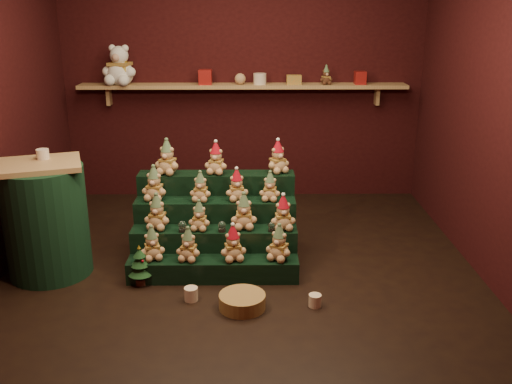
{
  "coord_description": "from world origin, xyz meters",
  "views": [
    {
      "loc": [
        0.09,
        -4.44,
        2.18
      ],
      "look_at": [
        0.13,
        0.25,
        0.61
      ],
      "focal_mm": 40.0,
      "sensor_mm": 36.0,
      "label": 1
    }
  ],
  "objects_px": {
    "snow_globe_b": "(222,226)",
    "mug_left": "(191,294)",
    "mini_christmas_tree": "(140,265)",
    "brown_bear": "(326,75)",
    "snow_globe_c": "(272,227)",
    "riser_tier_front": "(213,269)",
    "side_table": "(46,220)",
    "white_bear": "(119,60)",
    "snow_globe_a": "(182,226)",
    "wicker_basket": "(242,301)",
    "mug_right": "(315,301)"
  },
  "relations": [
    {
      "from": "snow_globe_a",
      "to": "white_bear",
      "type": "xyz_separation_m",
      "value": [
        -0.85,
        1.88,
        1.18
      ]
    },
    {
      "from": "riser_tier_front",
      "to": "mini_christmas_tree",
      "type": "relative_size",
      "value": 4.07
    },
    {
      "from": "side_table",
      "to": "mini_christmas_tree",
      "type": "bearing_deg",
      "value": -33.44
    },
    {
      "from": "mug_right",
      "to": "brown_bear",
      "type": "distance_m",
      "value": 2.86
    },
    {
      "from": "snow_globe_c",
      "to": "wicker_basket",
      "type": "relative_size",
      "value": 0.24
    },
    {
      "from": "snow_globe_a",
      "to": "brown_bear",
      "type": "relative_size",
      "value": 0.46
    },
    {
      "from": "riser_tier_front",
      "to": "side_table",
      "type": "height_order",
      "value": "side_table"
    },
    {
      "from": "snow_globe_c",
      "to": "mug_left",
      "type": "height_order",
      "value": "snow_globe_c"
    },
    {
      "from": "riser_tier_front",
      "to": "mini_christmas_tree",
      "type": "height_order",
      "value": "mini_christmas_tree"
    },
    {
      "from": "mug_left",
      "to": "side_table",
      "type": "bearing_deg",
      "value": 158.27
    },
    {
      "from": "snow_globe_a",
      "to": "wicker_basket",
      "type": "relative_size",
      "value": 0.26
    },
    {
      "from": "mug_right",
      "to": "brown_bear",
      "type": "bearing_deg",
      "value": 82.2
    },
    {
      "from": "snow_globe_c",
      "to": "mug_right",
      "type": "bearing_deg",
      "value": -63.13
    },
    {
      "from": "snow_globe_c",
      "to": "mug_right",
      "type": "height_order",
      "value": "snow_globe_c"
    },
    {
      "from": "wicker_basket",
      "to": "white_bear",
      "type": "relative_size",
      "value": 0.66
    },
    {
      "from": "snow_globe_a",
      "to": "mug_left",
      "type": "bearing_deg",
      "value": -77.71
    },
    {
      "from": "snow_globe_b",
      "to": "side_table",
      "type": "bearing_deg",
      "value": -179.27
    },
    {
      "from": "wicker_basket",
      "to": "white_bear",
      "type": "bearing_deg",
      "value": 118.34
    },
    {
      "from": "snow_globe_a",
      "to": "mug_left",
      "type": "xyz_separation_m",
      "value": [
        0.11,
        -0.51,
        -0.35
      ]
    },
    {
      "from": "snow_globe_a",
      "to": "side_table",
      "type": "height_order",
      "value": "side_table"
    },
    {
      "from": "snow_globe_c",
      "to": "wicker_basket",
      "type": "distance_m",
      "value": 0.75
    },
    {
      "from": "snow_globe_a",
      "to": "mug_right",
      "type": "distance_m",
      "value": 1.27
    },
    {
      "from": "side_table",
      "to": "mug_left",
      "type": "relative_size",
      "value": 9.16
    },
    {
      "from": "snow_globe_a",
      "to": "white_bear",
      "type": "height_order",
      "value": "white_bear"
    },
    {
      "from": "snow_globe_b",
      "to": "mug_left",
      "type": "bearing_deg",
      "value": -113.29
    },
    {
      "from": "mug_left",
      "to": "brown_bear",
      "type": "height_order",
      "value": "brown_bear"
    },
    {
      "from": "snow_globe_b",
      "to": "mini_christmas_tree",
      "type": "relative_size",
      "value": 0.26
    },
    {
      "from": "snow_globe_b",
      "to": "wicker_basket",
      "type": "height_order",
      "value": "snow_globe_b"
    },
    {
      "from": "snow_globe_b",
      "to": "brown_bear",
      "type": "bearing_deg",
      "value": 60.5
    },
    {
      "from": "snow_globe_c",
      "to": "brown_bear",
      "type": "xyz_separation_m",
      "value": [
        0.65,
        1.88,
        1.02
      ]
    },
    {
      "from": "white_bear",
      "to": "wicker_basket",
      "type": "bearing_deg",
      "value": -49.51
    },
    {
      "from": "brown_bear",
      "to": "side_table",
      "type": "bearing_deg",
      "value": -155.95
    },
    {
      "from": "mug_right",
      "to": "brown_bear",
      "type": "relative_size",
      "value": 0.48
    },
    {
      "from": "mini_christmas_tree",
      "to": "white_bear",
      "type": "xyz_separation_m",
      "value": [
        -0.52,
        2.12,
        1.42
      ]
    },
    {
      "from": "mug_right",
      "to": "snow_globe_c",
      "type": "bearing_deg",
      "value": 116.87
    },
    {
      "from": "mini_christmas_tree",
      "to": "brown_bear",
      "type": "xyz_separation_m",
      "value": [
        1.71,
        2.12,
        1.25
      ]
    },
    {
      "from": "wicker_basket",
      "to": "mini_christmas_tree",
      "type": "bearing_deg",
      "value": 154.85
    },
    {
      "from": "snow_globe_b",
      "to": "brown_bear",
      "type": "relative_size",
      "value": 0.45
    },
    {
      "from": "mug_left",
      "to": "snow_globe_c",
      "type": "bearing_deg",
      "value": 38.72
    },
    {
      "from": "snow_globe_b",
      "to": "white_bear",
      "type": "xyz_separation_m",
      "value": [
        -1.17,
        1.88,
        1.18
      ]
    },
    {
      "from": "riser_tier_front",
      "to": "mini_christmas_tree",
      "type": "xyz_separation_m",
      "value": [
        -0.58,
        -0.08,
        0.08
      ]
    },
    {
      "from": "mug_left",
      "to": "snow_globe_b",
      "type": "bearing_deg",
      "value": 66.71
    },
    {
      "from": "mug_left",
      "to": "mug_right",
      "type": "xyz_separation_m",
      "value": [
        0.94,
        -0.1,
        -0.0
      ]
    },
    {
      "from": "mini_christmas_tree",
      "to": "riser_tier_front",
      "type": "bearing_deg",
      "value": 7.54
    },
    {
      "from": "mug_left",
      "to": "wicker_basket",
      "type": "relative_size",
      "value": 0.3
    },
    {
      "from": "snow_globe_c",
      "to": "side_table",
      "type": "bearing_deg",
      "value": -179.43
    },
    {
      "from": "snow_globe_b",
      "to": "brown_bear",
      "type": "distance_m",
      "value": 2.38
    },
    {
      "from": "mini_christmas_tree",
      "to": "mug_left",
      "type": "height_order",
      "value": "mini_christmas_tree"
    },
    {
      "from": "snow_globe_a",
      "to": "mini_christmas_tree",
      "type": "distance_m",
      "value": 0.47
    },
    {
      "from": "snow_globe_b",
      "to": "mug_left",
      "type": "distance_m",
      "value": 0.66
    }
  ]
}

